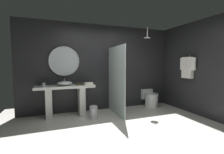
{
  "coord_description": "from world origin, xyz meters",
  "views": [
    {
      "loc": [
        -1.4,
        -2.76,
        1.41
      ],
      "look_at": [
        -0.06,
        0.83,
        1.09
      ],
      "focal_mm": 25.0,
      "sensor_mm": 36.0,
      "label": 1
    }
  ],
  "objects_px": {
    "vessel_sink": "(65,83)",
    "round_wall_mirror": "(64,61)",
    "tissue_box": "(80,84)",
    "toilet": "(151,99)",
    "rain_shower_head": "(147,37)",
    "folded_hand_towel": "(89,84)",
    "hanging_bathrobe": "(188,66)",
    "tumbler_cup": "(44,85)",
    "waste_bin": "(94,112)"
  },
  "relations": [
    {
      "from": "vessel_sink",
      "to": "toilet",
      "type": "relative_size",
      "value": 0.68
    },
    {
      "from": "round_wall_mirror",
      "to": "folded_hand_towel",
      "type": "xyz_separation_m",
      "value": [
        0.61,
        -0.39,
        -0.62
      ]
    },
    {
      "from": "vessel_sink",
      "to": "round_wall_mirror",
      "type": "height_order",
      "value": "round_wall_mirror"
    },
    {
      "from": "vessel_sink",
      "to": "tumbler_cup",
      "type": "bearing_deg",
      "value": -176.1
    },
    {
      "from": "toilet",
      "to": "round_wall_mirror",
      "type": "bearing_deg",
      "value": 174.69
    },
    {
      "from": "hanging_bathrobe",
      "to": "folded_hand_towel",
      "type": "relative_size",
      "value": 3.18
    },
    {
      "from": "vessel_sink",
      "to": "rain_shower_head",
      "type": "distance_m",
      "value": 2.74
    },
    {
      "from": "waste_bin",
      "to": "rain_shower_head",
      "type": "bearing_deg",
      "value": 7.29
    },
    {
      "from": "tumbler_cup",
      "to": "tissue_box",
      "type": "distance_m",
      "value": 0.91
    },
    {
      "from": "round_wall_mirror",
      "to": "folded_hand_towel",
      "type": "distance_m",
      "value": 0.95
    },
    {
      "from": "round_wall_mirror",
      "to": "waste_bin",
      "type": "distance_m",
      "value": 1.64
    },
    {
      "from": "vessel_sink",
      "to": "rain_shower_head",
      "type": "height_order",
      "value": "rain_shower_head"
    },
    {
      "from": "hanging_bathrobe",
      "to": "waste_bin",
      "type": "bearing_deg",
      "value": 171.3
    },
    {
      "from": "vessel_sink",
      "to": "rain_shower_head",
      "type": "xyz_separation_m",
      "value": [
        2.39,
        -0.28,
        1.32
      ]
    },
    {
      "from": "hanging_bathrobe",
      "to": "waste_bin",
      "type": "height_order",
      "value": "hanging_bathrobe"
    },
    {
      "from": "toilet",
      "to": "waste_bin",
      "type": "xyz_separation_m",
      "value": [
        -2.05,
        -0.47,
        -0.08
      ]
    },
    {
      "from": "tissue_box",
      "to": "vessel_sink",
      "type": "bearing_deg",
      "value": 178.44
    },
    {
      "from": "toilet",
      "to": "hanging_bathrobe",
      "type": "bearing_deg",
      "value": -54.41
    },
    {
      "from": "round_wall_mirror",
      "to": "waste_bin",
      "type": "height_order",
      "value": "round_wall_mirror"
    },
    {
      "from": "vessel_sink",
      "to": "hanging_bathrobe",
      "type": "height_order",
      "value": "hanging_bathrobe"
    },
    {
      "from": "round_wall_mirror",
      "to": "folded_hand_towel",
      "type": "height_order",
      "value": "round_wall_mirror"
    },
    {
      "from": "vessel_sink",
      "to": "round_wall_mirror",
      "type": "bearing_deg",
      "value": 86.26
    },
    {
      "from": "rain_shower_head",
      "to": "folded_hand_towel",
      "type": "distance_m",
      "value": 2.22
    },
    {
      "from": "waste_bin",
      "to": "tumbler_cup",
      "type": "bearing_deg",
      "value": 158.76
    },
    {
      "from": "vessel_sink",
      "to": "folded_hand_towel",
      "type": "xyz_separation_m",
      "value": [
        0.62,
        -0.16,
        -0.02
      ]
    },
    {
      "from": "tumbler_cup",
      "to": "tissue_box",
      "type": "relative_size",
      "value": 0.55
    },
    {
      "from": "tissue_box",
      "to": "round_wall_mirror",
      "type": "height_order",
      "value": "round_wall_mirror"
    },
    {
      "from": "vessel_sink",
      "to": "rain_shower_head",
      "type": "relative_size",
      "value": 1.25
    },
    {
      "from": "vessel_sink",
      "to": "round_wall_mirror",
      "type": "distance_m",
      "value": 0.64
    },
    {
      "from": "rain_shower_head",
      "to": "hanging_bathrobe",
      "type": "height_order",
      "value": "rain_shower_head"
    },
    {
      "from": "rain_shower_head",
      "to": "hanging_bathrobe",
      "type": "bearing_deg",
      "value": -33.18
    },
    {
      "from": "hanging_bathrobe",
      "to": "folded_hand_towel",
      "type": "xyz_separation_m",
      "value": [
        -2.73,
        0.74,
        -0.47
      ]
    },
    {
      "from": "tumbler_cup",
      "to": "waste_bin",
      "type": "distance_m",
      "value": 1.46
    },
    {
      "from": "round_wall_mirror",
      "to": "rain_shower_head",
      "type": "distance_m",
      "value": 2.53
    },
    {
      "from": "toilet",
      "to": "folded_hand_towel",
      "type": "relative_size",
      "value": 2.76
    },
    {
      "from": "round_wall_mirror",
      "to": "waste_bin",
      "type": "bearing_deg",
      "value": -47.87
    },
    {
      "from": "tissue_box",
      "to": "toilet",
      "type": "bearing_deg",
      "value": -0.4
    },
    {
      "from": "round_wall_mirror",
      "to": "hanging_bathrobe",
      "type": "height_order",
      "value": "round_wall_mirror"
    },
    {
      "from": "tissue_box",
      "to": "folded_hand_towel",
      "type": "height_order",
      "value": "folded_hand_towel"
    },
    {
      "from": "folded_hand_towel",
      "to": "toilet",
      "type": "bearing_deg",
      "value": 3.72
    },
    {
      "from": "toilet",
      "to": "waste_bin",
      "type": "relative_size",
      "value": 1.67
    },
    {
      "from": "hanging_bathrobe",
      "to": "toilet",
      "type": "relative_size",
      "value": 1.15
    },
    {
      "from": "toilet",
      "to": "folded_hand_towel",
      "type": "bearing_deg",
      "value": -176.28
    },
    {
      "from": "tumbler_cup",
      "to": "rain_shower_head",
      "type": "distance_m",
      "value": 3.2
    },
    {
      "from": "waste_bin",
      "to": "folded_hand_towel",
      "type": "xyz_separation_m",
      "value": [
        -0.04,
        0.33,
        0.7
      ]
    },
    {
      "from": "tumbler_cup",
      "to": "waste_bin",
      "type": "bearing_deg",
      "value": -21.24
    },
    {
      "from": "hanging_bathrobe",
      "to": "waste_bin",
      "type": "distance_m",
      "value": 2.96
    },
    {
      "from": "tissue_box",
      "to": "toilet",
      "type": "xyz_separation_m",
      "value": [
        2.32,
        -0.02,
        -0.61
      ]
    },
    {
      "from": "tumbler_cup",
      "to": "rain_shower_head",
      "type": "relative_size",
      "value": 0.31
    },
    {
      "from": "toilet",
      "to": "vessel_sink",
      "type": "bearing_deg",
      "value": 179.43
    }
  ]
}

